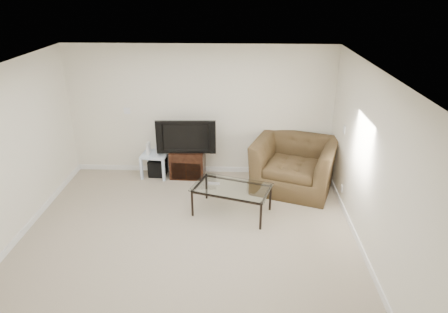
{
  "coord_description": "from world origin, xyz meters",
  "views": [
    {
      "loc": [
        0.73,
        -4.72,
        3.51
      ],
      "look_at": [
        0.5,
        1.2,
        0.9
      ],
      "focal_mm": 32.0,
      "sensor_mm": 36.0,
      "label": 1
    }
  ],
  "objects_px": {
    "television": "(186,135)",
    "subwoofer": "(158,167)",
    "side_table": "(156,164)",
    "coffee_table": "(232,200)",
    "tv_stand": "(188,163)",
    "recliner": "(295,157)"
  },
  "relations": [
    {
      "from": "television",
      "to": "side_table",
      "type": "height_order",
      "value": "television"
    },
    {
      "from": "subwoofer",
      "to": "coffee_table",
      "type": "bearing_deg",
      "value": -42.4
    },
    {
      "from": "recliner",
      "to": "coffee_table",
      "type": "xyz_separation_m",
      "value": [
        -1.11,
        -0.94,
        -0.38
      ]
    },
    {
      "from": "subwoofer",
      "to": "side_table",
      "type": "bearing_deg",
      "value": -152.19
    },
    {
      "from": "side_table",
      "to": "coffee_table",
      "type": "relative_size",
      "value": 0.4
    },
    {
      "from": "side_table",
      "to": "tv_stand",
      "type": "bearing_deg",
      "value": 0.0
    },
    {
      "from": "television",
      "to": "recliner",
      "type": "bearing_deg",
      "value": -12.7
    },
    {
      "from": "recliner",
      "to": "coffee_table",
      "type": "height_order",
      "value": "recliner"
    },
    {
      "from": "side_table",
      "to": "coffee_table",
      "type": "bearing_deg",
      "value": -41.46
    },
    {
      "from": "tv_stand",
      "to": "recliner",
      "type": "height_order",
      "value": "recliner"
    },
    {
      "from": "side_table",
      "to": "subwoofer",
      "type": "xyz_separation_m",
      "value": [
        0.03,
        0.02,
        -0.07
      ]
    },
    {
      "from": "recliner",
      "to": "television",
      "type": "bearing_deg",
      "value": -171.45
    },
    {
      "from": "television",
      "to": "subwoofer",
      "type": "bearing_deg",
      "value": 173.68
    },
    {
      "from": "tv_stand",
      "to": "side_table",
      "type": "bearing_deg",
      "value": -177.89
    },
    {
      "from": "tv_stand",
      "to": "coffee_table",
      "type": "xyz_separation_m",
      "value": [
        0.88,
        -1.34,
        -0.03
      ]
    },
    {
      "from": "coffee_table",
      "to": "subwoofer",
      "type": "bearing_deg",
      "value": 137.6
    },
    {
      "from": "side_table",
      "to": "subwoofer",
      "type": "height_order",
      "value": "side_table"
    },
    {
      "from": "television",
      "to": "subwoofer",
      "type": "distance_m",
      "value": 0.92
    },
    {
      "from": "tv_stand",
      "to": "coffee_table",
      "type": "bearing_deg",
      "value": -54.39
    },
    {
      "from": "subwoofer",
      "to": "recliner",
      "type": "bearing_deg",
      "value": -9.1
    },
    {
      "from": "side_table",
      "to": "recliner",
      "type": "distance_m",
      "value": 2.68
    },
    {
      "from": "side_table",
      "to": "coffee_table",
      "type": "height_order",
      "value": "coffee_table"
    }
  ]
}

